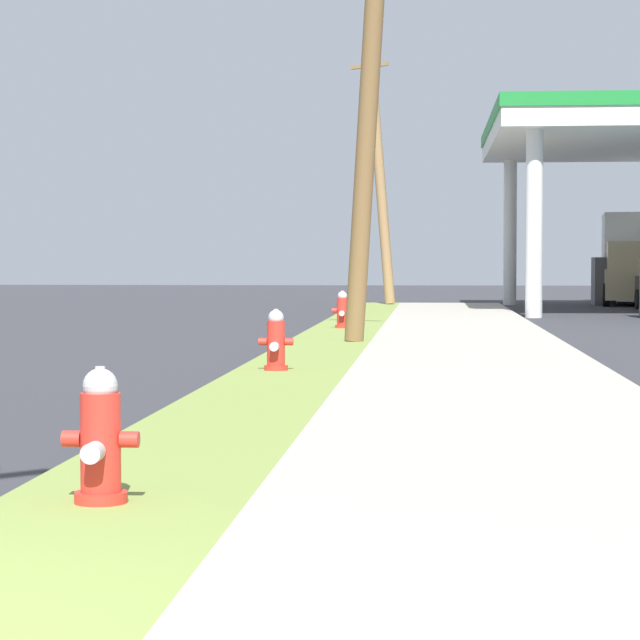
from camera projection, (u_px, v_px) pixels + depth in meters
fire_hydrant_nearest at (100, 443)px, 7.30m from camera, size 0.42×0.38×0.74m
fire_hydrant_second at (276, 344)px, 16.28m from camera, size 0.42×0.38×0.74m
fire_hydrant_third at (342, 312)px, 26.80m from camera, size 0.42×0.37×0.74m
utility_pole_midground at (374, 17)px, 21.86m from camera, size 1.50×0.95×10.44m
utility_pole_background at (380, 172)px, 42.17m from camera, size 1.53×1.09×8.14m
truck_tan_on_apron at (633, 261)px, 45.98m from camera, size 2.71×6.57×3.11m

